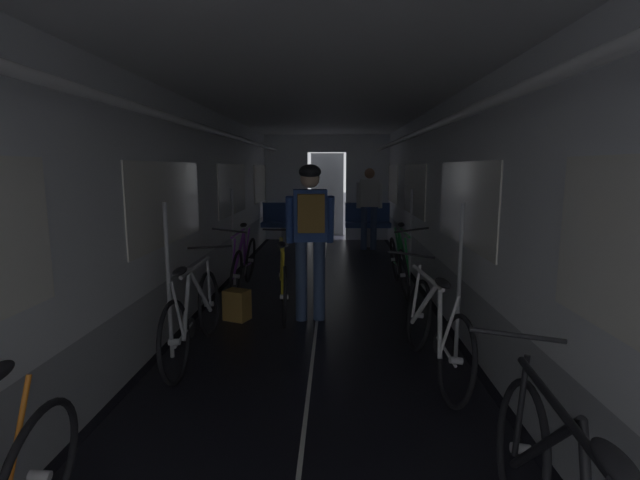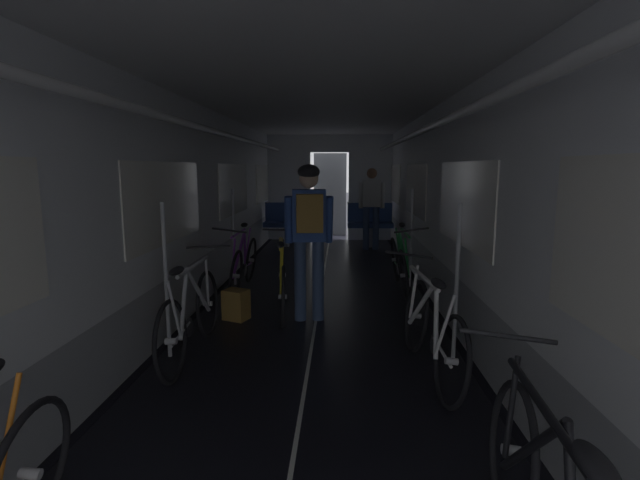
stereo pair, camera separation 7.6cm
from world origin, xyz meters
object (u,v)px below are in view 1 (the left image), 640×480
Objects in this scene: bench_seat_far_right at (367,221)px; bicycle_green at (399,263)px; bicycle_white at (434,330)px; bicycle_purple at (243,264)px; bicycle_silver at (194,316)px; backpack_on_floor at (237,305)px; person_cyclist_aisle at (310,226)px; bench_seat_far_left at (284,220)px; bicycle_yellow_in_aisle at (283,281)px; person_standing_near_bench at (369,203)px.

bicycle_green reaches higher than bench_seat_far_right.
bicycle_white is (0.12, -6.23, -0.19)m from bench_seat_far_right.
bicycle_purple is (-2.08, 2.52, 0.00)m from bicycle_white.
backpack_on_floor is at bearing 80.92° from bicycle_silver.
bicycle_purple is 1.71m from person_cyclist_aisle.
bench_seat_far_right reaches higher than bicycle_silver.
bench_seat_far_right is 6.24m from bicycle_white.
bench_seat_far_left reaches higher than bicycle_yellow_in_aisle.
bicycle_green is (0.20, -3.57, -0.19)m from bench_seat_far_right.
bench_seat_far_right is at bearing 62.12° from bicycle_purple.
bicycle_yellow_in_aisle is (-1.50, -1.09, 0.00)m from bicycle_green.
bicycle_purple reaches higher than bicycle_yellow_in_aisle.
person_cyclist_aisle is (0.99, 1.03, 0.69)m from bicycle_silver.
bicycle_purple is at bearing 97.75° from backpack_on_floor.
bicycle_white is 0.98× the size of person_cyclist_aisle.
person_standing_near_bench is at bearing 93.48° from bicycle_green.
bench_seat_far_left is at bearing 107.09° from bicycle_white.
bicycle_white is 2.67m from bicycle_green.
backpack_on_floor is (0.17, -1.22, -0.21)m from bicycle_purple.
bicycle_white is 2.10m from bicycle_silver.
bicycle_purple is 1.00× the size of bicycle_yellow_in_aisle.
bicycle_yellow_in_aisle is at bearing 28.41° from backpack_on_floor.
bicycle_white is at bearing -88.88° from person_standing_near_bench.
bicycle_green is at bearing 35.95° from bicycle_yellow_in_aisle.
backpack_on_floor is (-1.91, 1.31, -0.21)m from bicycle_white.
bicycle_white is at bearing -50.31° from person_cyclist_aisle.
bicycle_purple is at bearing 129.48° from bicycle_white.
person_cyclist_aisle is (-1.17, -1.35, 0.69)m from bicycle_green.
bicycle_silver is at bearing -116.84° from bicycle_yellow_in_aisle.
person_cyclist_aisle is at bearing -130.79° from bicycle_green.
bicycle_purple is 4.97× the size of backpack_on_floor.
person_standing_near_bench is at bearing 77.91° from person_cyclist_aisle.
bench_seat_far_right is 0.55m from person_standing_near_bench.
bench_seat_far_left is 0.58× the size of bicycle_silver.
bench_seat_far_right is at bearing 90.41° from person_standing_near_bench.
bench_seat_far_right is at bearing 93.16° from bicycle_green.
bicycle_green is 1.00× the size of bicycle_silver.
bicycle_white reaches higher than bicycle_yellow_in_aisle.
bicycle_white is 1.00× the size of bicycle_purple.
bicycle_purple is (-0.16, -3.71, -0.19)m from bench_seat_far_left.
bicycle_white is at bearing -91.72° from bicycle_green.
person_cyclist_aisle is at bearing -80.44° from bench_seat_far_left.
person_cyclist_aisle reaches higher than bicycle_yellow_in_aisle.
bench_seat_far_left is 4.09m from bicycle_green.
person_standing_near_bench is 4.96× the size of backpack_on_floor.
bench_seat_far_right and bicycle_purple have the same top height.
bicycle_green is 2.42m from backpack_on_floor.
bicycle_white reaches higher than bicycle_silver.
bicycle_silver is 4.97× the size of backpack_on_floor.
bicycle_green is 1.92m from person_cyclist_aisle.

